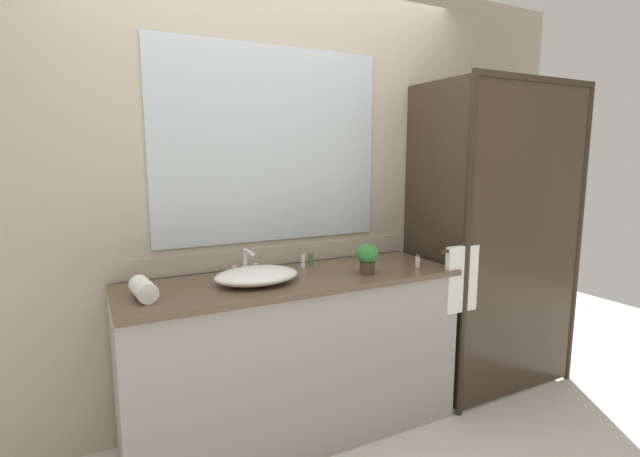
{
  "coord_description": "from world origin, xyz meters",
  "views": [
    {
      "loc": [
        -0.98,
        -2.19,
        1.53
      ],
      "look_at": [
        0.15,
        0.0,
        1.15
      ],
      "focal_mm": 26.1,
      "sensor_mm": 36.0,
      "label": 1
    }
  ],
  "objects_px": {
    "potted_plant": "(367,257)",
    "rolled_towel_near_edge": "(143,289)",
    "amenity_bottle_body_wash": "(303,260)",
    "amenity_bottle_lotion": "(418,261)",
    "amenity_bottle_shampoo": "(311,259)",
    "sink_basin": "(257,276)",
    "faucet": "(246,266)"
  },
  "relations": [
    {
      "from": "rolled_towel_near_edge",
      "to": "amenity_bottle_lotion",
      "type": "bearing_deg",
      "value": -3.13
    },
    {
      "from": "potted_plant",
      "to": "amenity_bottle_body_wash",
      "type": "distance_m",
      "value": 0.38
    },
    {
      "from": "amenity_bottle_shampoo",
      "to": "amenity_bottle_body_wash",
      "type": "height_order",
      "value": "amenity_bottle_body_wash"
    },
    {
      "from": "potted_plant",
      "to": "amenity_bottle_body_wash",
      "type": "relative_size",
      "value": 1.78
    },
    {
      "from": "sink_basin",
      "to": "amenity_bottle_lotion",
      "type": "relative_size",
      "value": 5.73
    },
    {
      "from": "faucet",
      "to": "amenity_bottle_lotion",
      "type": "height_order",
      "value": "faucet"
    },
    {
      "from": "amenity_bottle_lotion",
      "to": "potted_plant",
      "type": "bearing_deg",
      "value": 179.89
    },
    {
      "from": "amenity_bottle_lotion",
      "to": "amenity_bottle_body_wash",
      "type": "xyz_separation_m",
      "value": [
        -0.6,
        0.29,
        0.01
      ]
    },
    {
      "from": "amenity_bottle_body_wash",
      "to": "faucet",
      "type": "bearing_deg",
      "value": -177.12
    },
    {
      "from": "potted_plant",
      "to": "amenity_bottle_shampoo",
      "type": "distance_m",
      "value": 0.38
    },
    {
      "from": "amenity_bottle_lotion",
      "to": "amenity_bottle_body_wash",
      "type": "distance_m",
      "value": 0.66
    },
    {
      "from": "sink_basin",
      "to": "amenity_bottle_shampoo",
      "type": "xyz_separation_m",
      "value": [
        0.42,
        0.23,
        0.0
      ]
    },
    {
      "from": "amenity_bottle_lotion",
      "to": "rolled_towel_near_edge",
      "type": "xyz_separation_m",
      "value": [
        -1.48,
        0.08,
        0.01
      ]
    },
    {
      "from": "amenity_bottle_body_wash",
      "to": "amenity_bottle_lotion",
      "type": "bearing_deg",
      "value": -25.71
    },
    {
      "from": "potted_plant",
      "to": "amenity_bottle_lotion",
      "type": "relative_size",
      "value": 2.23
    },
    {
      "from": "amenity_bottle_lotion",
      "to": "amenity_bottle_shampoo",
      "type": "height_order",
      "value": "amenity_bottle_shampoo"
    },
    {
      "from": "sink_basin",
      "to": "amenity_bottle_body_wash",
      "type": "distance_m",
      "value": 0.39
    },
    {
      "from": "amenity_bottle_body_wash",
      "to": "rolled_towel_near_edge",
      "type": "relative_size",
      "value": 0.49
    },
    {
      "from": "faucet",
      "to": "amenity_bottle_body_wash",
      "type": "relative_size",
      "value": 1.82
    },
    {
      "from": "sink_basin",
      "to": "amenity_bottle_lotion",
      "type": "bearing_deg",
      "value": -6.1
    },
    {
      "from": "potted_plant",
      "to": "amenity_bottle_shampoo",
      "type": "relative_size",
      "value": 1.97
    },
    {
      "from": "sink_basin",
      "to": "potted_plant",
      "type": "xyz_separation_m",
      "value": [
        0.6,
        -0.1,
        0.06
      ]
    },
    {
      "from": "sink_basin",
      "to": "rolled_towel_near_edge",
      "type": "bearing_deg",
      "value": -177.91
    },
    {
      "from": "faucet",
      "to": "amenity_bottle_shampoo",
      "type": "bearing_deg",
      "value": 8.05
    },
    {
      "from": "amenity_bottle_body_wash",
      "to": "rolled_towel_near_edge",
      "type": "bearing_deg",
      "value": -166.92
    },
    {
      "from": "sink_basin",
      "to": "potted_plant",
      "type": "relative_size",
      "value": 2.57
    },
    {
      "from": "sink_basin",
      "to": "rolled_towel_near_edge",
      "type": "xyz_separation_m",
      "value": [
        -0.54,
        -0.02,
        0.01
      ]
    },
    {
      "from": "rolled_towel_near_edge",
      "to": "potted_plant",
      "type": "bearing_deg",
      "value": -4.05
    },
    {
      "from": "amenity_bottle_lotion",
      "to": "amenity_bottle_shampoo",
      "type": "distance_m",
      "value": 0.62
    },
    {
      "from": "amenity_bottle_lotion",
      "to": "sink_basin",
      "type": "bearing_deg",
      "value": 173.9
    },
    {
      "from": "potted_plant",
      "to": "rolled_towel_near_edge",
      "type": "distance_m",
      "value": 1.14
    },
    {
      "from": "potted_plant",
      "to": "amenity_bottle_shampoo",
      "type": "xyz_separation_m",
      "value": [
        -0.18,
        0.33,
        -0.06
      ]
    }
  ]
}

